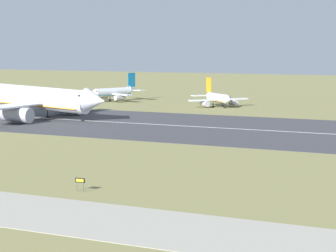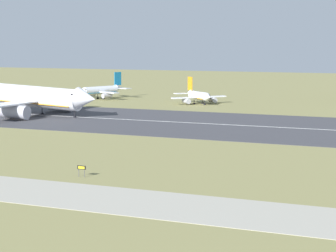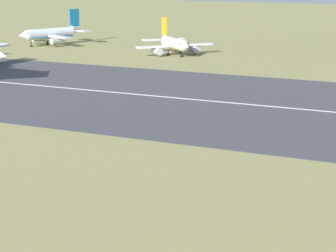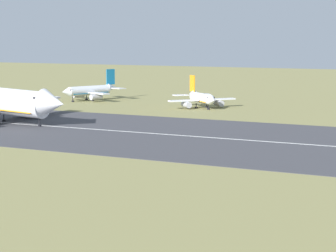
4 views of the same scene
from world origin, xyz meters
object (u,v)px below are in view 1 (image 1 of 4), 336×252
at_px(airplane_landing, 37,99).
at_px(runway_sign, 80,181).
at_px(airplane_parked_centre, 113,92).
at_px(airplane_parked_east, 218,98).

relative_size(airplane_landing, runway_sign, 24.78).
bearing_deg(airplane_landing, airplane_parked_centre, 98.86).
bearing_deg(airplane_landing, runway_sign, -50.81).
relative_size(airplane_landing, airplane_parked_east, 2.49).
xyz_separation_m(airplane_landing, airplane_parked_east, (32.25, 52.93, -2.57)).
bearing_deg(airplane_parked_centre, airplane_landing, -81.14).
bearing_deg(runway_sign, airplane_landing, 129.19).
bearing_deg(airplane_parked_centre, airplane_parked_east, -6.68).
xyz_separation_m(airplane_landing, airplane_parked_centre, (-9.00, 57.76, -2.16)).
relative_size(airplane_parked_east, runway_sign, 9.95).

